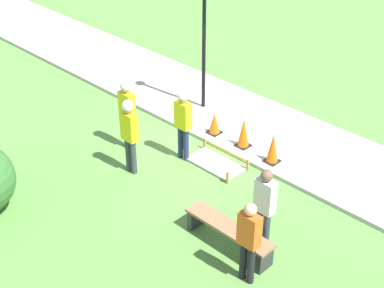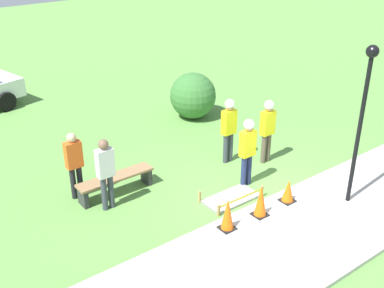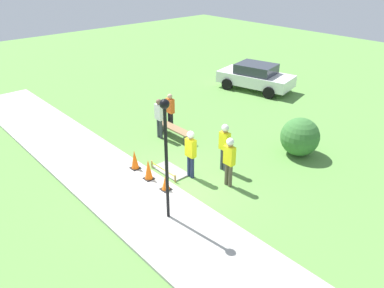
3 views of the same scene
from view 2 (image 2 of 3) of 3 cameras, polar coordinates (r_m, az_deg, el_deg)
name	(u,v)px [view 2 (image 2 of 3)]	position (r m, az deg, el deg)	size (l,w,h in m)	color
ground_plane	(273,198)	(12.25, 9.53, -6.33)	(60.00, 60.00, 0.00)	#5B8E42
sidewalk	(319,224)	(11.46, 14.78, -9.13)	(28.00, 2.90, 0.10)	#ADAAA3
wet_concrete_patch	(231,198)	(12.04, 4.65, -6.43)	(1.45, 0.77, 0.31)	gray
traffic_cone_near_patch	(228,214)	(10.67, 4.24, -8.31)	(0.34, 0.34, 0.76)	black
traffic_cone_far_patch	(261,201)	(11.19, 8.16, -6.67)	(0.34, 0.34, 0.79)	black
traffic_cone_sidewalk_edge	(288,191)	(11.86, 11.33, -5.46)	(0.34, 0.34, 0.58)	black
park_bench	(116,181)	(12.22, -9.04, -4.36)	(2.00, 0.44, 0.51)	#2D2D33
worker_supervisor	(229,125)	(13.29, 4.39, 2.31)	(0.40, 0.27, 1.89)	#383D47
worker_assistant	(248,146)	(12.18, 6.61, -0.28)	(0.40, 0.27, 1.85)	navy
worker_trainee	(268,125)	(13.41, 8.95, 2.18)	(0.40, 0.27, 1.86)	brown
bystander_in_orange_shirt	(74,162)	(11.98, -13.79, -2.04)	(0.40, 0.23, 1.75)	black
bystander_in_gray_shirt	(106,170)	(11.35, -10.20, -3.06)	(0.40, 0.24, 1.83)	#383D47
lamppost_near	(364,104)	(11.32, 19.68, 4.52)	(0.28, 0.28, 3.84)	black
shrub_rounded_near	(193,96)	(16.40, 0.12, 5.75)	(1.57, 1.57, 1.57)	#387033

